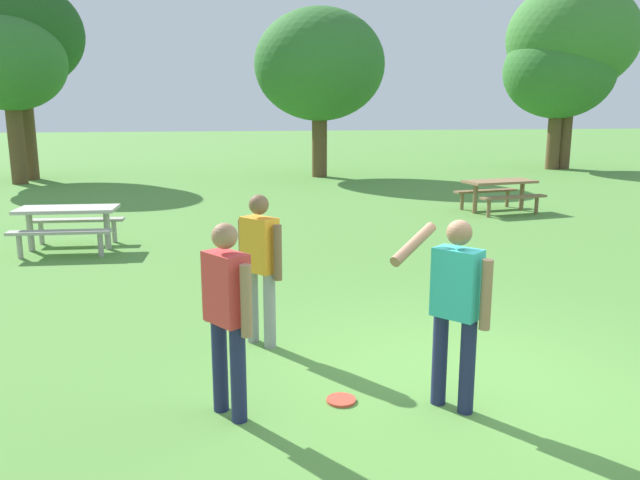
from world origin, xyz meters
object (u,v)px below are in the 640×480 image
at_px(picnic_table_far, 499,189).
at_px(tree_broad_center, 9,64).
at_px(picnic_table_near, 68,219).
at_px(person_thrower, 260,260).
at_px(person_catcher, 455,301).
at_px(frisbee, 341,400).
at_px(tree_slender_mid, 319,65).
at_px(person_bystander, 227,308).
at_px(tree_back_left, 559,72).
at_px(tree_tall_left, 11,42).
at_px(tree_far_right, 18,35).
at_px(tree_back_right, 572,39).

height_order(picnic_table_far, tree_broad_center, tree_broad_center).
distance_m(picnic_table_near, tree_broad_center, 11.67).
xyz_separation_m(person_thrower, person_catcher, (1.49, -1.75, 0.02)).
xyz_separation_m(frisbee, tree_slender_mid, (2.74, 17.66, 3.91)).
distance_m(person_bystander, tree_back_left, 23.44).
xyz_separation_m(person_bystander, tree_tall_left, (-6.89, 19.28, 3.74)).
bearing_deg(tree_back_left, tree_tall_left, 179.02).
bearing_deg(person_bystander, picnic_table_far, 54.25).
xyz_separation_m(person_bystander, tree_broad_center, (-6.44, 17.27, 2.91)).
distance_m(frisbee, picnic_table_near, 7.58).
distance_m(tree_far_right, tree_back_right, 20.44).
relative_size(tree_slender_mid, tree_back_left, 1.04).
bearing_deg(picnic_table_near, tree_broad_center, 109.66).
relative_size(person_thrower, frisbee, 6.32).
xyz_separation_m(person_bystander, tree_back_left, (13.51, 18.93, 2.89)).
distance_m(person_catcher, tree_slender_mid, 18.27).
distance_m(person_bystander, frisbee, 1.34).
bearing_deg(tree_back_right, person_catcher, -122.31).
distance_m(picnic_table_far, tree_far_right, 16.59).
bearing_deg(frisbee, tree_tall_left, 112.25).
relative_size(picnic_table_far, tree_back_left, 0.34).
relative_size(frisbee, tree_tall_left, 0.04).
xyz_separation_m(tree_back_left, tree_back_right, (0.51, 0.10, 1.28)).
height_order(picnic_table_near, tree_broad_center, tree_broad_center).
xyz_separation_m(person_bystander, picnic_table_near, (-2.67, 6.72, -0.38)).
bearing_deg(picnic_table_near, tree_slender_mid, 59.97).
bearing_deg(tree_broad_center, person_thrower, -66.52).
bearing_deg(person_thrower, frisbee, -68.34).
bearing_deg(person_bystander, person_catcher, -5.54).
relative_size(picnic_table_near, tree_slender_mid, 0.30).
bearing_deg(tree_far_right, picnic_table_near, -72.42).
bearing_deg(tree_tall_left, person_thrower, -67.70).
xyz_separation_m(person_thrower, frisbee, (0.59, -1.48, -0.93)).
bearing_deg(picnic_table_near, person_catcher, -56.67).
relative_size(picnic_table_near, tree_back_right, 0.24).
bearing_deg(tree_slender_mid, picnic_table_near, -120.03).
bearing_deg(tree_back_left, person_bystander, -125.52).
distance_m(person_thrower, person_bystander, 1.61).
bearing_deg(tree_broad_center, tree_tall_left, 102.51).
height_order(person_thrower, frisbee, person_thrower).
relative_size(person_catcher, tree_back_left, 0.29).
height_order(person_catcher, person_bystander, same).
xyz_separation_m(person_catcher, tree_slender_mid, (1.84, 17.93, 2.97)).
bearing_deg(tree_back_right, tree_far_right, -178.59).
height_order(picnic_table_near, tree_tall_left, tree_tall_left).
height_order(frisbee, picnic_table_far, picnic_table_far).
bearing_deg(tree_back_left, tree_slender_mid, -173.12).
xyz_separation_m(tree_tall_left, tree_slender_mid, (10.59, -1.53, -0.75)).
xyz_separation_m(person_catcher, frisbee, (-0.90, 0.27, -0.95)).
distance_m(person_bystander, picnic_table_far, 11.54).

